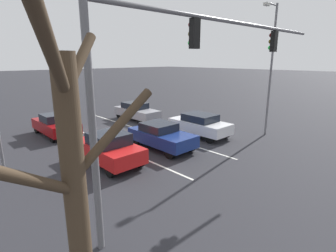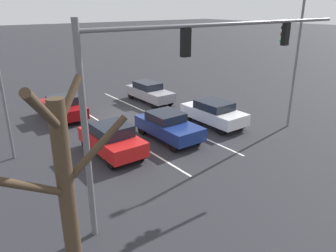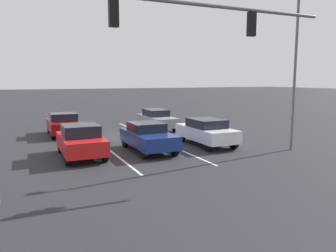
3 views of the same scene
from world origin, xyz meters
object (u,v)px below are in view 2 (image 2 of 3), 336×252
(car_navy_midlane_front, at_px, (168,126))
(traffic_signal_gantry, at_px, (189,66))
(car_gray_leftlane_second, at_px, (149,92))
(street_lamp_left_shoulder, at_px, (296,48))
(bare_tree_near, at_px, (67,191))
(car_red_rightlane_front, at_px, (112,139))
(car_white_leftlane_front, at_px, (214,113))
(car_maroon_rightlane_second, at_px, (63,107))

(car_navy_midlane_front, xyz_separation_m, traffic_signal_gantry, (2.98, 5.19, 4.43))
(car_gray_leftlane_second, distance_m, street_lamp_left_shoulder, 11.38)
(car_navy_midlane_front, xyz_separation_m, bare_tree_near, (8.35, 7.11, 2.30))
(car_red_rightlane_front, height_order, street_lamp_left_shoulder, street_lamp_left_shoulder)
(car_red_rightlane_front, relative_size, traffic_signal_gantry, 0.31)
(car_navy_midlane_front, bearing_deg, car_red_rightlane_front, -1.28)
(car_white_leftlane_front, height_order, car_maroon_rightlane_second, car_white_leftlane_front)
(car_red_rightlane_front, height_order, traffic_signal_gantry, traffic_signal_gantry)
(bare_tree_near, bearing_deg, car_navy_midlane_front, -139.56)
(car_maroon_rightlane_second, bearing_deg, car_gray_leftlane_second, 179.05)
(car_white_leftlane_front, bearing_deg, car_navy_midlane_front, 1.93)
(car_white_leftlane_front, distance_m, traffic_signal_gantry, 9.61)
(car_maroon_rightlane_second, height_order, traffic_signal_gantry, traffic_signal_gantry)
(street_lamp_left_shoulder, bearing_deg, car_red_rightlane_front, -15.59)
(car_gray_leftlane_second, bearing_deg, car_white_leftlane_front, 92.42)
(car_maroon_rightlane_second, distance_m, traffic_signal_gantry, 13.12)
(car_gray_leftlane_second, relative_size, traffic_signal_gantry, 0.35)
(car_white_leftlane_front, bearing_deg, street_lamp_left_shoulder, 138.72)
(car_red_rightlane_front, distance_m, car_gray_leftlane_second, 9.83)
(car_red_rightlane_front, xyz_separation_m, traffic_signal_gantry, (-0.54, 5.27, 4.40))
(car_white_leftlane_front, xyz_separation_m, car_navy_midlane_front, (3.71, 0.13, -0.03))
(car_gray_leftlane_second, distance_m, car_maroon_rightlane_second, 6.92)
(car_white_leftlane_front, bearing_deg, car_red_rightlane_front, 0.37)
(car_white_leftlane_front, xyz_separation_m, bare_tree_near, (12.05, 7.24, 2.27))
(car_maroon_rightlane_second, xyz_separation_m, bare_tree_near, (4.85, 14.26, 2.32))
(car_gray_leftlane_second, xyz_separation_m, bare_tree_near, (11.76, 14.15, 2.29))
(car_gray_leftlane_second, distance_m, traffic_signal_gantry, 14.49)
(car_white_leftlane_front, xyz_separation_m, street_lamp_left_shoulder, (-3.45, 3.03, 4.08))
(car_white_leftlane_front, relative_size, traffic_signal_gantry, 0.33)
(car_maroon_rightlane_second, distance_m, street_lamp_left_shoulder, 15.22)
(car_maroon_rightlane_second, bearing_deg, traffic_signal_gantry, 92.41)
(street_lamp_left_shoulder, xyz_separation_m, bare_tree_near, (15.50, 4.21, -1.81))
(car_maroon_rightlane_second, distance_m, bare_tree_near, 15.24)
(car_white_leftlane_front, distance_m, street_lamp_left_shoulder, 6.14)
(car_white_leftlane_front, distance_m, car_navy_midlane_front, 3.71)
(car_red_rightlane_front, distance_m, bare_tree_near, 8.95)
(car_gray_leftlane_second, relative_size, bare_tree_near, 0.75)
(car_navy_midlane_front, distance_m, car_gray_leftlane_second, 7.82)
(street_lamp_left_shoulder, bearing_deg, car_white_leftlane_front, -41.28)
(car_gray_leftlane_second, bearing_deg, bare_tree_near, 50.27)
(car_white_leftlane_front, xyz_separation_m, traffic_signal_gantry, (6.69, 5.31, 4.41))
(car_red_rightlane_front, bearing_deg, street_lamp_left_shoulder, 164.41)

